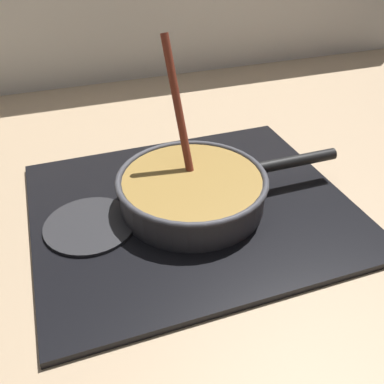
% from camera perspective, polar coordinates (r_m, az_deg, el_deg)
% --- Properties ---
extents(ground, '(2.40, 1.60, 0.04)m').
position_cam_1_polar(ground, '(0.70, -8.26, -10.52)').
color(ground, '#9E8466').
extents(hob_plate, '(0.56, 0.48, 0.01)m').
position_cam_1_polar(hob_plate, '(0.78, 0.00, -2.05)').
color(hob_plate, black).
rests_on(hob_plate, ground).
extents(burner_ring, '(0.19, 0.19, 0.01)m').
position_cam_1_polar(burner_ring, '(0.78, 0.00, -1.47)').
color(burner_ring, '#592D0C').
rests_on(burner_ring, hob_plate).
extents(spare_burner, '(0.15, 0.15, 0.01)m').
position_cam_1_polar(spare_burner, '(0.75, -13.38, -4.29)').
color(spare_burner, '#262628').
rests_on(spare_burner, hob_plate).
extents(cooking_pan, '(0.42, 0.27, 0.28)m').
position_cam_1_polar(cooking_pan, '(0.76, 0.14, 0.39)').
color(cooking_pan, '#38383D').
rests_on(cooking_pan, hob_plate).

